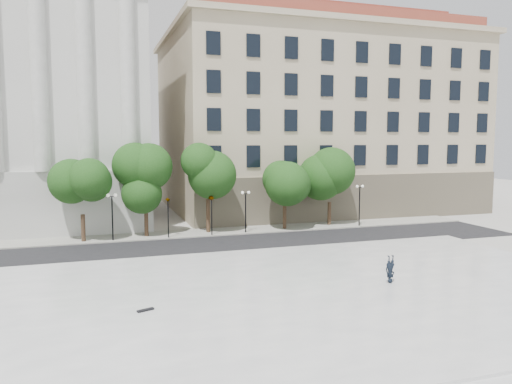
# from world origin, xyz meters

# --- Properties ---
(ground) EXTENTS (160.00, 160.00, 0.00)m
(ground) POSITION_xyz_m (0.00, 0.00, 0.00)
(ground) COLOR #BBB8B0
(ground) RESTS_ON ground
(plaza) EXTENTS (44.00, 22.00, 0.45)m
(plaza) POSITION_xyz_m (0.00, 3.00, 0.23)
(plaza) COLOR white
(plaza) RESTS_ON ground
(street) EXTENTS (60.00, 8.00, 0.02)m
(street) POSITION_xyz_m (0.00, 18.00, 0.01)
(street) COLOR black
(street) RESTS_ON ground
(far_sidewalk) EXTENTS (60.00, 4.00, 0.12)m
(far_sidewalk) POSITION_xyz_m (0.00, 24.00, 0.06)
(far_sidewalk) COLOR #AAA79D
(far_sidewalk) RESTS_ON ground
(building_east) EXTENTS (36.00, 26.15, 23.00)m
(building_east) POSITION_xyz_m (20.00, 38.91, 11.14)
(building_east) COLOR #C1B293
(building_east) RESTS_ON ground
(traffic_light_west) EXTENTS (0.61, 1.68, 4.16)m
(traffic_light_west) POSITION_xyz_m (-1.08, 22.30, 3.65)
(traffic_light_west) COLOR black
(traffic_light_west) RESTS_ON ground
(traffic_light_east) EXTENTS (1.05, 1.96, 4.28)m
(traffic_light_east) POSITION_xyz_m (2.86, 22.30, 3.78)
(traffic_light_east) COLOR black
(traffic_light_east) RESTS_ON ground
(person_lying) EXTENTS (0.65, 1.65, 0.44)m
(person_lying) POSITION_xyz_m (8.97, 2.97, 0.67)
(person_lying) COLOR black
(person_lying) RESTS_ON plaza
(skateboard) EXTENTS (0.87, 0.50, 0.09)m
(skateboard) POSITION_xyz_m (-5.04, 2.53, 0.49)
(skateboard) COLOR black
(skateboard) RESTS_ON plaza
(street_trees) EXTENTS (40.35, 5.07, 8.09)m
(street_trees) POSITION_xyz_m (-0.98, 23.60, 4.86)
(street_trees) COLOR #382619
(street_trees) RESTS_ON ground
(lamp_posts) EXTENTS (37.63, 0.28, 4.53)m
(lamp_posts) POSITION_xyz_m (-0.23, 22.60, 2.93)
(lamp_posts) COLOR black
(lamp_posts) RESTS_ON ground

